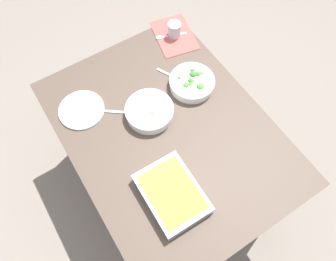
{
  "coord_description": "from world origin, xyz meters",
  "views": [
    {
      "loc": [
        -0.59,
        0.38,
        2.08
      ],
      "look_at": [
        0.0,
        0.0,
        0.74
      ],
      "focal_mm": 34.5,
      "sensor_mm": 36.0,
      "label": 1
    }
  ],
  "objects_px": {
    "broccoli_bowl": "(192,82)",
    "side_plate": "(82,110)",
    "drink_cup": "(174,30)",
    "spoon_by_stew": "(124,112)",
    "stew_bowl": "(149,111)",
    "baking_dish": "(172,194)",
    "spoon_spare": "(167,36)",
    "spoon_by_broccoli": "(176,78)"
  },
  "relations": [
    {
      "from": "stew_bowl",
      "to": "spoon_by_stew",
      "type": "xyz_separation_m",
      "value": [
        0.08,
        0.1,
        -0.03
      ]
    },
    {
      "from": "broccoli_bowl",
      "to": "spoon_by_stew",
      "type": "relative_size",
      "value": 1.51
    },
    {
      "from": "baking_dish",
      "to": "spoon_by_broccoli",
      "type": "xyz_separation_m",
      "value": [
        0.51,
        -0.35,
        -0.03
      ]
    },
    {
      "from": "baking_dish",
      "to": "side_plate",
      "type": "bearing_deg",
      "value": 13.09
    },
    {
      "from": "stew_bowl",
      "to": "drink_cup",
      "type": "distance_m",
      "value": 0.52
    },
    {
      "from": "baking_dish",
      "to": "spoon_by_stew",
      "type": "bearing_deg",
      "value": -3.58
    },
    {
      "from": "broccoli_bowl",
      "to": "spoon_by_broccoli",
      "type": "xyz_separation_m",
      "value": [
        0.08,
        0.04,
        -0.03
      ]
    },
    {
      "from": "baking_dish",
      "to": "spoon_spare",
      "type": "bearing_deg",
      "value": -31.17
    },
    {
      "from": "stew_bowl",
      "to": "broccoli_bowl",
      "type": "bearing_deg",
      "value": -83.71
    },
    {
      "from": "side_plate",
      "to": "baking_dish",
      "type": "bearing_deg",
      "value": -166.91
    },
    {
      "from": "spoon_by_stew",
      "to": "spoon_spare",
      "type": "distance_m",
      "value": 0.53
    },
    {
      "from": "baking_dish",
      "to": "spoon_by_stew",
      "type": "distance_m",
      "value": 0.47
    },
    {
      "from": "drink_cup",
      "to": "broccoli_bowl",
      "type": "bearing_deg",
      "value": 161.38
    },
    {
      "from": "baking_dish",
      "to": "stew_bowl",
      "type": "bearing_deg",
      "value": -18.1
    },
    {
      "from": "spoon_spare",
      "to": "spoon_by_stew",
      "type": "bearing_deg",
      "value": 124.49
    },
    {
      "from": "spoon_by_broccoli",
      "to": "spoon_by_stew",
      "type": "bearing_deg",
      "value": 96.37
    },
    {
      "from": "baking_dish",
      "to": "broccoli_bowl",
      "type": "bearing_deg",
      "value": -42.97
    },
    {
      "from": "spoon_by_broccoli",
      "to": "spoon_spare",
      "type": "bearing_deg",
      "value": -23.15
    },
    {
      "from": "broccoli_bowl",
      "to": "side_plate",
      "type": "relative_size",
      "value": 1.04
    },
    {
      "from": "drink_cup",
      "to": "side_plate",
      "type": "height_order",
      "value": "drink_cup"
    },
    {
      "from": "stew_bowl",
      "to": "baking_dish",
      "type": "relative_size",
      "value": 0.76
    },
    {
      "from": "side_plate",
      "to": "spoon_spare",
      "type": "xyz_separation_m",
      "value": [
        0.18,
        -0.6,
        -0.0
      ]
    },
    {
      "from": "spoon_spare",
      "to": "side_plate",
      "type": "bearing_deg",
      "value": 106.43
    },
    {
      "from": "baking_dish",
      "to": "drink_cup",
      "type": "height_order",
      "value": "drink_cup"
    },
    {
      "from": "baking_dish",
      "to": "side_plate",
      "type": "distance_m",
      "value": 0.61
    },
    {
      "from": "spoon_by_broccoli",
      "to": "broccoli_bowl",
      "type": "bearing_deg",
      "value": -153.2
    },
    {
      "from": "spoon_spare",
      "to": "drink_cup",
      "type": "bearing_deg",
      "value": -109.26
    },
    {
      "from": "spoon_by_stew",
      "to": "baking_dish",
      "type": "bearing_deg",
      "value": 176.42
    },
    {
      "from": "spoon_by_stew",
      "to": "spoon_by_broccoli",
      "type": "height_order",
      "value": "same"
    },
    {
      "from": "drink_cup",
      "to": "spoon_by_broccoli",
      "type": "height_order",
      "value": "drink_cup"
    },
    {
      "from": "stew_bowl",
      "to": "spoon_by_broccoli",
      "type": "xyz_separation_m",
      "value": [
        0.11,
        -0.22,
        -0.03
      ]
    },
    {
      "from": "spoon_spare",
      "to": "spoon_by_broccoli",
      "type": "bearing_deg",
      "value": 156.85
    },
    {
      "from": "drink_cup",
      "to": "spoon_by_stew",
      "type": "relative_size",
      "value": 0.56
    },
    {
      "from": "baking_dish",
      "to": "side_plate",
      "type": "relative_size",
      "value": 1.38
    },
    {
      "from": "stew_bowl",
      "to": "drink_cup",
      "type": "height_order",
      "value": "drink_cup"
    },
    {
      "from": "broccoli_bowl",
      "to": "side_plate",
      "type": "bearing_deg",
      "value": 72.46
    },
    {
      "from": "drink_cup",
      "to": "stew_bowl",
      "type": "bearing_deg",
      "value": 133.72
    },
    {
      "from": "drink_cup",
      "to": "spoon_by_stew",
      "type": "xyz_separation_m",
      "value": [
        -0.28,
        0.48,
        -0.03
      ]
    },
    {
      "from": "side_plate",
      "to": "spoon_by_stew",
      "type": "relative_size",
      "value": 1.46
    },
    {
      "from": "drink_cup",
      "to": "spoon_by_broccoli",
      "type": "bearing_deg",
      "value": 148.38
    },
    {
      "from": "broccoli_bowl",
      "to": "spoon_by_broccoli",
      "type": "bearing_deg",
      "value": 26.8
    },
    {
      "from": "baking_dish",
      "to": "spoon_by_stew",
      "type": "height_order",
      "value": "baking_dish"
    }
  ]
}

